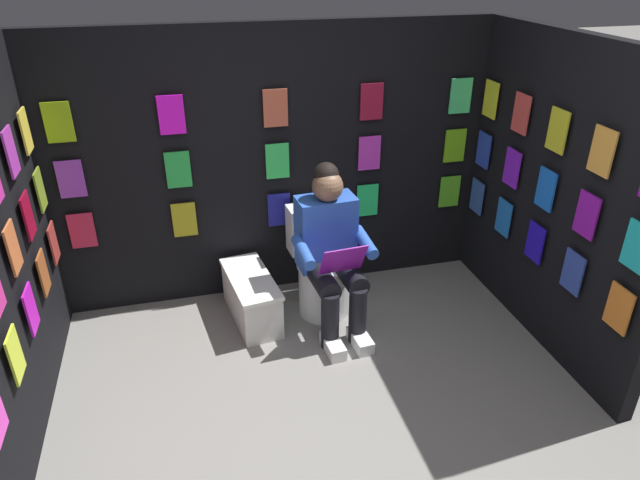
% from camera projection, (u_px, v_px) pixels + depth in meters
% --- Properties ---
extents(display_wall_back, '(3.29, 0.14, 2.02)m').
position_uv_depth(display_wall_back, '(276.00, 165.00, 4.15)').
color(display_wall_back, black).
rests_on(display_wall_back, ground).
extents(display_wall_left, '(0.14, 1.96, 2.02)m').
position_uv_depth(display_wall_left, '(555.00, 197.00, 3.64)').
color(display_wall_left, black).
rests_on(display_wall_left, ground).
extents(toilet, '(0.42, 0.57, 0.77)m').
position_uv_depth(toilet, '(321.00, 269.00, 4.17)').
color(toilet, white).
rests_on(toilet, ground).
extents(person_reading, '(0.55, 0.70, 1.19)m').
position_uv_depth(person_reading, '(331.00, 250.00, 3.85)').
color(person_reading, blue).
rests_on(person_reading, ground).
extents(comic_longbox_near, '(0.38, 0.72, 0.35)m').
position_uv_depth(comic_longbox_near, '(251.00, 298.00, 4.10)').
color(comic_longbox_near, white).
rests_on(comic_longbox_near, ground).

